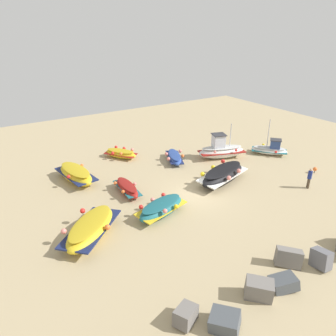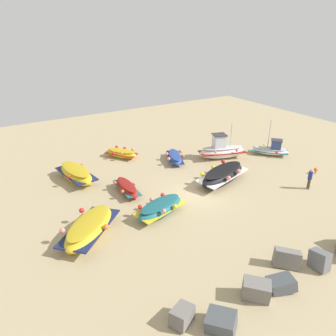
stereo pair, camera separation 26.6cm
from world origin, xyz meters
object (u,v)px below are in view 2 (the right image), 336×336
(fishing_boat_8, at_px, (175,157))
(fishing_boat_2, at_px, (271,150))
(fishing_boat_0, at_px, (223,175))
(person_walking, at_px, (310,178))
(fishing_boat_1, at_px, (121,153))
(fishing_boat_6, at_px, (222,150))
(fishing_boat_3, at_px, (76,174))
(mooring_buoy_0, at_px, (224,142))
(fishing_boat_4, at_px, (160,208))
(fishing_boat_5, at_px, (89,228))
(fishing_boat_7, at_px, (127,188))
(mooring_buoy_1, at_px, (316,170))

(fishing_boat_8, bearing_deg, fishing_boat_2, 92.30)
(fishing_boat_0, xyz_separation_m, person_walking, (-5.02, 4.41, 0.29))
(fishing_boat_0, xyz_separation_m, fishing_boat_2, (-8.22, -2.27, -0.18))
(fishing_boat_1, distance_m, fishing_boat_6, 9.77)
(fishing_boat_0, height_order, fishing_boat_1, fishing_boat_0)
(fishing_boat_3, xyz_separation_m, fishing_boat_6, (-13.49, 2.54, 0.16))
(mooring_buoy_0, bearing_deg, fishing_boat_1, -14.46)
(fishing_boat_4, distance_m, fishing_boat_8, 9.48)
(person_walking, bearing_deg, fishing_boat_5, -164.37)
(fishing_boat_7, bearing_deg, person_walking, -116.19)
(fishing_boat_6, bearing_deg, fishing_boat_8, -2.85)
(fishing_boat_6, relative_size, fishing_boat_8, 1.30)
(fishing_boat_1, distance_m, fishing_boat_2, 14.85)
(fishing_boat_4, relative_size, person_walking, 2.46)
(fishing_boat_2, distance_m, fishing_boat_5, 20.23)
(fishing_boat_0, xyz_separation_m, fishing_boat_3, (10.07, -6.68, -0.07))
(fishing_boat_8, bearing_deg, fishing_boat_0, 32.34)
(fishing_boat_4, height_order, person_walking, person_walking)
(fishing_boat_5, height_order, mooring_buoy_1, fishing_boat_5)
(fishing_boat_4, height_order, mooring_buoy_0, fishing_boat_4)
(fishing_boat_5, xyz_separation_m, mooring_buoy_1, (-19.68, 1.62, -0.23))
(fishing_boat_1, height_order, fishing_boat_7, fishing_boat_1)
(fishing_boat_8, bearing_deg, fishing_boat_4, -14.98)
(person_walking, xyz_separation_m, mooring_buoy_1, (-2.97, -1.45, -0.60))
(fishing_boat_4, relative_size, fishing_boat_7, 1.22)
(mooring_buoy_0, bearing_deg, fishing_boat_2, 118.90)
(fishing_boat_1, relative_size, fishing_boat_5, 0.70)
(fishing_boat_6, xyz_separation_m, person_walking, (-1.60, 8.55, 0.20))
(fishing_boat_5, bearing_deg, fishing_boat_8, -9.09)
(fishing_boat_3, xyz_separation_m, mooring_buoy_1, (-18.06, 9.64, -0.24))
(fishing_boat_7, bearing_deg, fishing_boat_0, -105.73)
(fishing_boat_3, relative_size, mooring_buoy_1, 8.65)
(fishing_boat_1, height_order, fishing_boat_3, fishing_boat_3)
(fishing_boat_2, bearing_deg, person_walking, -66.63)
(fishing_boat_4, bearing_deg, fishing_boat_8, 35.48)
(fishing_boat_1, height_order, person_walking, person_walking)
(fishing_boat_0, height_order, fishing_boat_7, fishing_boat_0)
(fishing_boat_2, distance_m, fishing_boat_8, 9.78)
(fishing_boat_5, distance_m, mooring_buoy_1, 19.75)
(fishing_boat_3, height_order, fishing_boat_4, fishing_boat_3)
(fishing_boat_1, xyz_separation_m, fishing_boat_8, (-3.96, 3.49, -0.05))
(fishing_boat_0, xyz_separation_m, fishing_boat_7, (7.44, -2.49, -0.24))
(fishing_boat_2, relative_size, mooring_buoy_1, 6.47)
(fishing_boat_2, distance_m, fishing_boat_3, 18.82)
(fishing_boat_0, relative_size, person_walking, 3.26)
(fishing_boat_0, relative_size, fishing_boat_1, 1.64)
(fishing_boat_3, relative_size, person_walking, 2.85)
(fishing_boat_3, height_order, fishing_boat_6, fishing_boat_6)
(fishing_boat_1, bearing_deg, fishing_boat_5, -67.07)
(fishing_boat_8, bearing_deg, fishing_boat_6, 92.09)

